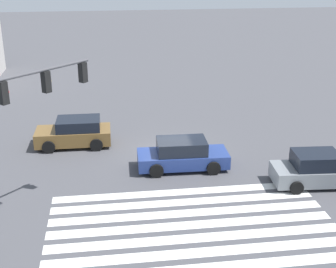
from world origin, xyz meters
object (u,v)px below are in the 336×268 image
(traffic_signal_mast, at_px, (13,117))
(car_1, at_px, (182,155))
(car_3, at_px, (319,170))
(car_0, at_px, (75,133))

(traffic_signal_mast, height_order, car_1, traffic_signal_mast)
(traffic_signal_mast, distance_m, car_1, 9.49)
(traffic_signal_mast, bearing_deg, car_1, -11.41)
(car_1, bearing_deg, traffic_signal_mast, -144.81)
(car_1, relative_size, car_3, 1.01)
(traffic_signal_mast, xyz_separation_m, car_0, (1.54, 8.63, -4.01))
(traffic_signal_mast, xyz_separation_m, car_3, (13.31, 2.11, -4.05))
(car_0, relative_size, car_1, 0.91)
(car_0, bearing_deg, car_3, 151.76)
(car_0, bearing_deg, car_1, 146.13)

